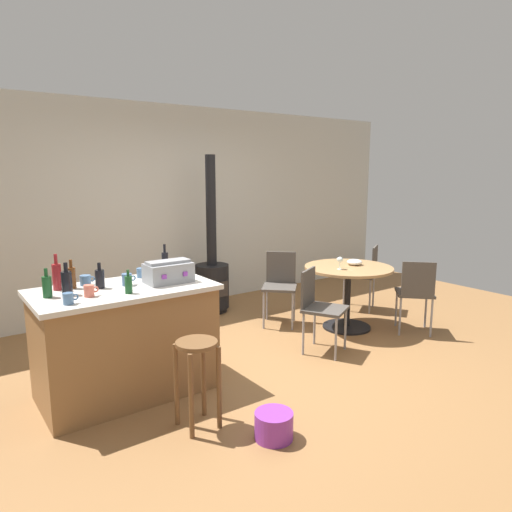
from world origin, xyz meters
TOP-DOWN VIEW (x-y plane):
  - ground_plane at (0.00, 0.00)m, footprint 8.80×8.80m
  - back_wall at (0.00, 2.44)m, footprint 8.00×0.10m
  - kitchen_island at (-1.37, 0.28)m, footprint 1.43×0.80m
  - wooden_stool at (-1.15, -0.54)m, footprint 0.30×0.30m
  - dining_table at (1.35, 0.34)m, footprint 1.03×1.03m
  - folding_chair_near at (1.83, -0.24)m, footprint 0.57×0.57m
  - folding_chair_far at (2.09, 0.74)m, footprint 0.55×0.55m
  - folding_chair_left at (0.81, 0.95)m, footprint 0.57×0.57m
  - folding_chair_right at (0.57, 0.01)m, footprint 0.54×0.54m
  - wood_stove at (0.39, 1.85)m, footprint 0.44×0.45m
  - toolbox at (-1.00, 0.22)m, footprint 0.38×0.25m
  - bottle_0 at (-1.80, 0.30)m, footprint 0.08×0.08m
  - bottle_1 at (-1.40, 0.07)m, footprint 0.06×0.06m
  - bottle_2 at (-1.82, 0.50)m, footprint 0.07×0.07m
  - bottle_3 at (-1.72, 0.48)m, footprint 0.06×0.06m
  - bottle_4 at (-0.88, 0.54)m, footprint 0.06×0.06m
  - bottle_5 at (-1.94, 0.31)m, footprint 0.07×0.07m
  - bottle_6 at (-1.53, 0.35)m, footprint 0.07×0.07m
  - cup_0 at (-1.86, 0.03)m, footprint 0.11×0.07m
  - cup_1 at (-1.32, 0.32)m, footprint 0.12×0.08m
  - cup_2 at (-1.68, 0.15)m, footprint 0.11×0.07m
  - cup_3 at (-1.60, 0.53)m, footprint 0.12×0.09m
  - cup_4 at (-1.11, 0.53)m, footprint 0.11×0.07m
  - wine_glass at (1.16, 0.30)m, footprint 0.07×0.07m
  - serving_bowl at (1.48, 0.37)m, footprint 0.18×0.18m
  - plastic_bucket at (-0.80, -1.00)m, footprint 0.27×0.27m

SIDE VIEW (x-z plane):
  - ground_plane at x=0.00m, z-range 0.00..0.00m
  - plastic_bucket at x=-0.80m, z-range 0.00..0.19m
  - kitchen_island at x=-1.37m, z-range 0.00..0.92m
  - wooden_stool at x=-1.15m, z-range 0.13..0.79m
  - wood_stove at x=0.39m, z-range -0.53..1.52m
  - folding_chair_right at x=0.57m, z-range 0.08..0.94m
  - folding_chair_near at x=1.83m, z-range 0.08..0.94m
  - folding_chair_left at x=0.81m, z-range 0.08..0.95m
  - folding_chair_far at x=2.09m, z-range 0.08..0.96m
  - dining_table at x=1.35m, z-range 0.20..0.94m
  - serving_bowl at x=1.48m, z-range 0.75..0.82m
  - wine_glass at x=1.16m, z-range 0.78..0.92m
  - cup_0 at x=-1.86m, z-range 0.91..1.00m
  - cup_3 at x=-1.60m, z-range 0.91..1.00m
  - cup_4 at x=-1.11m, z-range 0.91..1.00m
  - cup_2 at x=-1.68m, z-range 0.91..1.00m
  - cup_1 at x=-1.32m, z-range 0.91..1.01m
  - bottle_1 at x=-1.40m, z-range 0.89..1.08m
  - bottle_6 at x=-1.53m, z-range 0.89..1.10m
  - bottle_5 at x=-1.94m, z-range 0.89..1.11m
  - toolbox at x=-1.00m, z-range 0.91..1.10m
  - bottle_3 at x=-1.72m, z-range 0.89..1.12m
  - bottle_0 at x=-1.80m, z-range 0.89..1.14m
  - bottle_4 at x=-0.88m, z-range 0.88..1.16m
  - bottle_2 at x=-1.82m, z-range 0.88..1.17m
  - back_wall at x=0.00m, z-range 0.00..2.70m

